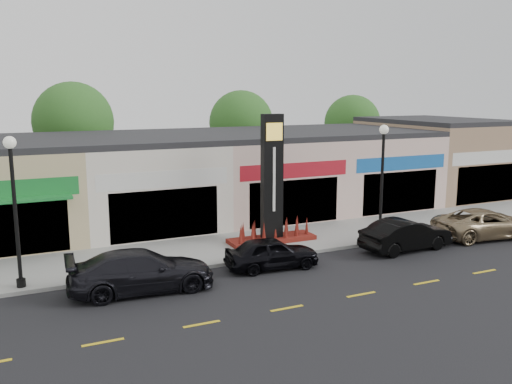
# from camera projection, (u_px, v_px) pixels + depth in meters

# --- Properties ---
(ground) EXTENTS (120.00, 120.00, 0.00)m
(ground) POSITION_uv_depth(u_px,v_px,m) (250.00, 281.00, 20.76)
(ground) COLOR black
(ground) RESTS_ON ground
(sidewalk) EXTENTS (52.00, 4.30, 0.15)m
(sidewalk) POSITION_uv_depth(u_px,v_px,m) (211.00, 249.00, 24.63)
(sidewalk) COLOR gray
(sidewalk) RESTS_ON ground
(curb) EXTENTS (52.00, 0.20, 0.15)m
(curb) POSITION_uv_depth(u_px,v_px,m) (230.00, 263.00, 22.62)
(curb) COLOR gray
(curb) RESTS_ON ground
(shop_beige) EXTENTS (7.00, 10.85, 4.80)m
(shop_beige) POSITION_uv_depth(u_px,v_px,m) (2.00, 188.00, 27.07)
(shop_beige) COLOR tan
(shop_beige) RESTS_ON ground
(shop_cream) EXTENTS (7.00, 10.01, 4.80)m
(shop_cream) POSITION_uv_depth(u_px,v_px,m) (141.00, 179.00, 29.96)
(shop_cream) COLOR silver
(shop_cream) RESTS_ON ground
(shop_pink_w) EXTENTS (7.00, 10.01, 4.80)m
(shop_pink_w) POSITION_uv_depth(u_px,v_px,m) (256.00, 171.00, 32.84)
(shop_pink_w) COLOR beige
(shop_pink_w) RESTS_ON ground
(shop_pink_e) EXTENTS (7.00, 10.01, 4.80)m
(shop_pink_e) POSITION_uv_depth(u_px,v_px,m) (352.00, 165.00, 35.72)
(shop_pink_e) COLOR beige
(shop_pink_e) RESTS_ON ground
(shop_tan) EXTENTS (7.00, 10.01, 5.30)m
(shop_tan) POSITION_uv_depth(u_px,v_px,m) (434.00, 156.00, 38.56)
(shop_tan) COLOR #9A765A
(shop_tan) RESTS_ON ground
(tree_rear_west) EXTENTS (5.20, 5.20, 7.83)m
(tree_rear_west) POSITION_uv_depth(u_px,v_px,m) (74.00, 122.00, 35.59)
(tree_rear_west) COLOR #382619
(tree_rear_west) RESTS_ON ground
(tree_rear_mid) EXTENTS (4.80, 4.80, 7.29)m
(tree_rear_mid) POSITION_uv_depth(u_px,v_px,m) (241.00, 123.00, 40.59)
(tree_rear_mid) COLOR #382619
(tree_rear_mid) RESTS_ON ground
(tree_rear_east) EXTENTS (4.60, 4.60, 6.94)m
(tree_rear_east) POSITION_uv_depth(u_px,v_px,m) (352.00, 123.00, 44.75)
(tree_rear_east) COLOR #382619
(tree_rear_east) RESTS_ON ground
(lamp_west_near) EXTENTS (0.44, 0.44, 5.47)m
(lamp_west_near) POSITION_uv_depth(u_px,v_px,m) (14.00, 197.00, 19.07)
(lamp_west_near) COLOR black
(lamp_west_near) RESTS_ON sidewalk
(lamp_east_near) EXTENTS (0.44, 0.44, 5.47)m
(lamp_east_near) POSITION_uv_depth(u_px,v_px,m) (382.00, 170.00, 25.66)
(lamp_east_near) COLOR black
(lamp_east_near) RESTS_ON sidewalk
(pylon_sign) EXTENTS (4.20, 1.30, 6.00)m
(pylon_sign) POSITION_uv_depth(u_px,v_px,m) (272.00, 197.00, 25.33)
(pylon_sign) COLOR #5B120F
(pylon_sign) RESTS_ON sidewalk
(car_dark_sedan) EXTENTS (2.46, 5.35, 1.52)m
(car_dark_sedan) POSITION_uv_depth(u_px,v_px,m) (142.00, 271.00, 19.54)
(car_dark_sedan) COLOR black
(car_dark_sedan) RESTS_ON ground
(car_black_sedan) EXTENTS (1.86, 3.95, 1.31)m
(car_black_sedan) POSITION_uv_depth(u_px,v_px,m) (272.00, 253.00, 22.09)
(car_black_sedan) COLOR black
(car_black_sedan) RESTS_ON ground
(car_black_conv) EXTENTS (1.77, 4.47, 1.45)m
(car_black_conv) POSITION_uv_depth(u_px,v_px,m) (406.00, 235.00, 24.64)
(car_black_conv) COLOR black
(car_black_conv) RESTS_ON ground
(car_gold_suv) EXTENTS (3.04, 5.42, 1.43)m
(car_gold_suv) POSITION_uv_depth(u_px,v_px,m) (485.00, 223.00, 26.84)
(car_gold_suv) COLOR #998361
(car_gold_suv) RESTS_ON ground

